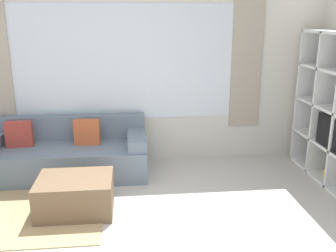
# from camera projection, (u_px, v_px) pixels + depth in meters

# --- Properties ---
(wall_back) EXTENTS (6.96, 0.11, 2.70)m
(wall_back) POSITION_uv_depth(u_px,v_px,m) (125.00, 69.00, 5.29)
(wall_back) COLOR silver
(wall_back) RESTS_ON ground_plane
(area_rug) EXTENTS (2.28, 1.67, 0.01)m
(area_rug) POSITION_uv_depth(u_px,v_px,m) (2.00, 208.00, 4.19)
(area_rug) COLOR tan
(area_rug) RESTS_ON ground_plane
(couch_main) EXTENTS (2.13, 0.88, 0.75)m
(couch_main) POSITION_uv_depth(u_px,v_px,m) (66.00, 154.00, 5.05)
(couch_main) COLOR slate
(couch_main) RESTS_ON ground_plane
(ottoman) EXTENTS (0.81, 0.63, 0.39)m
(ottoman) POSITION_uv_depth(u_px,v_px,m) (76.00, 195.00, 4.09)
(ottoman) COLOR brown
(ottoman) RESTS_ON ground_plane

